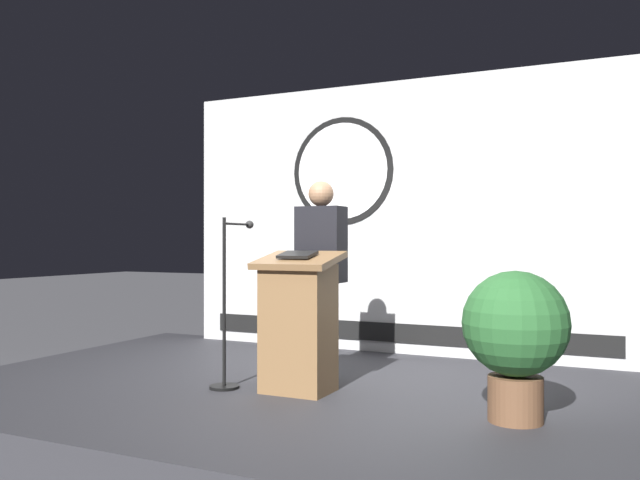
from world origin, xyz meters
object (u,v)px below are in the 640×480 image
microphone_stand (228,328)px  potted_plant (515,331)px  podium (298,323)px  speaker_person (321,278)px

microphone_stand → potted_plant: bearing=-1.3°
podium → potted_plant: size_ratio=1.12×
podium → microphone_stand: microphone_stand is taller
microphone_stand → potted_plant: (2.29, -0.05, 0.11)m
speaker_person → microphone_stand: (-0.57, -0.57, -0.39)m
speaker_person → potted_plant: (1.72, -0.63, -0.28)m
podium → potted_plant: bearing=-5.0°
podium → speaker_person: (-0.03, 0.48, 0.33)m
speaker_person → microphone_stand: speaker_person is taller
podium → speaker_person: size_ratio=0.65×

